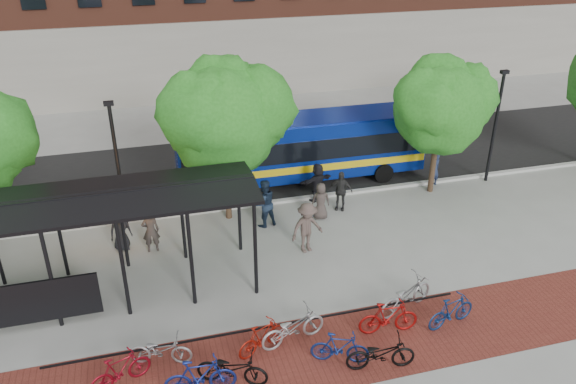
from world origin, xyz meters
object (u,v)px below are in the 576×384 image
object	(u,v)px
lamp_post_left	(118,163)
bus	(301,145)
pedestrian_2	(264,203)
pedestrian_7	(434,169)
bus_shelter	(78,213)
bike_9	(388,317)
tree_c	(442,102)
bike_2	(160,350)
pedestrian_1	(151,231)
bike_4	(232,368)
bike_5	(262,337)
pedestrian_6	(321,201)
bike_11	(451,311)
bike_8	(381,353)
lamp_post_right	(495,124)
bike_7	(340,348)
bike_10	(406,295)
pedestrian_5	(317,182)
pedestrian_0	(120,230)
bike_1	(120,371)
bike_6	(293,327)
pedestrian_4	(340,191)
pedestrian_3	(307,228)
bike_3	(200,377)
tree_b	(226,112)

from	to	relation	value
lamp_post_left	bus	xyz separation A→B (m)	(7.83, 2.34, -1.03)
pedestrian_2	pedestrian_7	distance (m)	8.28
bus_shelter	bus	size ratio (longest dim) A/B	0.95
bike_9	tree_c	bearing A→B (deg)	-29.37
bike_2	pedestrian_1	xyz separation A→B (m)	(0.09, 5.85, 0.39)
bike_4	bike_5	world-z (taller)	bike_4
lamp_post_left	pedestrian_1	size ratio (longest dim) A/B	3.02
lamp_post_left	pedestrian_6	xyz separation A→B (m)	(7.55, -1.32, -1.98)
bike_11	pedestrian_7	world-z (taller)	pedestrian_7
bike_5	bike_8	size ratio (longest dim) A/B	0.85
lamp_post_right	bike_7	bearing A→B (deg)	-139.02
bike_9	pedestrian_6	distance (m)	7.03
lamp_post_right	pedestrian_6	size ratio (longest dim) A/B	3.33
bike_4	bike_10	distance (m)	5.91
bike_10	pedestrian_5	distance (m)	7.74
pedestrian_0	pedestrian_2	xyz separation A→B (m)	(5.41, 0.29, 0.19)
pedestrian_0	pedestrian_2	size ratio (longest dim) A/B	0.81
bike_7	pedestrian_0	size ratio (longest dim) A/B	1.03
bike_1	pedestrian_5	xyz separation A→B (m)	(8.16, 8.60, 0.34)
bus	bike_6	distance (m)	10.93
bike_11	pedestrian_4	bearing A→B (deg)	-7.66
bus	pedestrian_7	distance (m)	6.03
pedestrian_4	bike_7	bearing A→B (deg)	-81.31
bike_7	pedestrian_1	xyz separation A→B (m)	(-4.63, 7.11, 0.36)
bike_8	bike_9	world-z (taller)	bike_9
bike_9	pedestrian_3	world-z (taller)	pedestrian_3
bike_5	bike_6	bearing A→B (deg)	-107.40
lamp_post_right	bike_3	distance (m)	17.16
bike_2	pedestrian_1	distance (m)	5.86
pedestrian_6	bike_10	bearing A→B (deg)	102.10
bike_8	bike_4	bearing A→B (deg)	91.31
bike_5	bike_6	size ratio (longest dim) A/B	0.80
bike_2	pedestrian_4	distance (m)	10.48
bike_1	bike_4	xyz separation A→B (m)	(2.81, -0.69, -0.00)
bike_5	pedestrian_7	bearing A→B (deg)	-74.26
tree_b	lamp_post_left	size ratio (longest dim) A/B	1.26
pedestrian_0	pedestrian_3	world-z (taller)	pedestrian_3
pedestrian_0	pedestrian_4	size ratio (longest dim) A/B	0.93
tree_b	pedestrian_5	size ratio (longest dim) A/B	3.83
tree_c	pedestrian_2	size ratio (longest dim) A/B	3.03
bike_6	pedestrian_1	distance (m)	7.02
bus	lamp_post_left	bearing A→B (deg)	-162.59
tree_b	tree_c	world-z (taller)	tree_b
pedestrian_3	pedestrian_4	bearing A→B (deg)	35.60
tree_b	bike_2	distance (m)	9.20
bus_shelter	pedestrian_0	xyz separation A→B (m)	(0.97, 2.50, -2.21)
bike_2	bike_8	distance (m)	5.97
bike_7	lamp_post_left	bearing A→B (deg)	52.65
bus_shelter	bike_8	xyz separation A→B (m)	(7.64, -5.53, -2.50)
bus	pedestrian_7	world-z (taller)	bus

